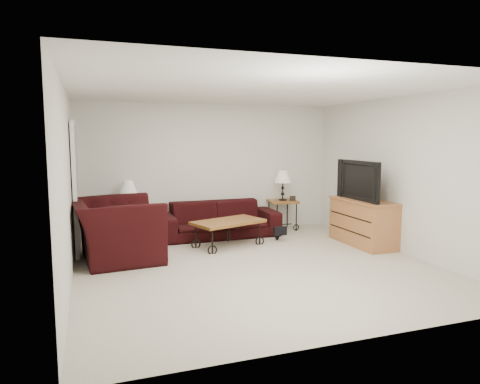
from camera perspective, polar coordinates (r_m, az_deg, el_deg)
name	(u,v)px	position (r m, az deg, el deg)	size (l,w,h in m)	color
ground	(256,266)	(6.41, 2.08, -9.64)	(5.00, 5.00, 0.00)	beige
wall_back	(210,169)	(8.54, -3.97, 3.06)	(5.00, 0.02, 2.50)	silver
wall_front	(359,206)	(3.96, 15.37, -1.75)	(5.00, 0.02, 2.50)	silver
wall_left	(67,187)	(5.76, -21.73, 0.67)	(0.02, 5.00, 2.50)	silver
wall_right	(401,175)	(7.45, 20.38, 2.06)	(0.02, 5.00, 2.50)	silver
ceiling	(257,90)	(6.18, 2.19, 13.18)	(5.00, 5.00, 0.00)	white
doorway	(74,190)	(7.42, -20.88, 0.24)	(0.08, 0.94, 2.04)	black
sofa	(219,219)	(8.21, -2.82, -3.59)	(2.24, 0.88, 0.65)	black
side_table_left	(129,226)	(8.10, -14.29, -4.33)	(0.50, 0.50, 0.55)	brown
side_table_right	(282,215)	(8.86, 5.58, -3.00)	(0.55, 0.55, 0.60)	brown
lamp_left	(128,196)	(8.01, -14.40, -0.51)	(0.31, 0.31, 0.55)	black
lamp_right	(283,185)	(8.78, 5.62, 0.87)	(0.34, 0.34, 0.60)	black
photo_frame_left	(121,210)	(7.89, -15.35, -2.32)	(0.11, 0.01, 0.09)	black
photo_frame_right	(293,198)	(8.74, 6.91, -0.83)	(0.12, 0.02, 0.10)	black
coffee_table	(228,233)	(7.48, -1.55, -5.44)	(1.19, 0.65, 0.45)	brown
armchair	(117,230)	(6.89, -15.86, -4.78)	(1.42, 1.24, 0.92)	black
throw_pillow	(127,226)	(6.84, -14.59, -4.32)	(0.42, 0.11, 0.42)	#B45617
tv_stand	(363,222)	(7.87, 15.81, -3.82)	(0.55, 1.31, 0.79)	#AF6741
television	(363,180)	(7.76, 15.87, 1.50)	(1.18, 0.15, 0.68)	black
backpack	(277,227)	(7.95, 4.91, -4.63)	(0.36, 0.28, 0.47)	black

